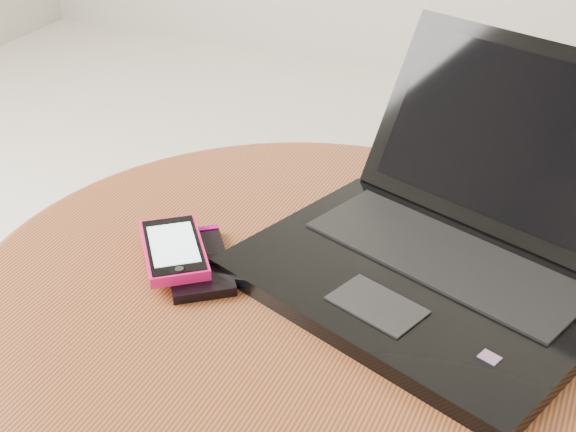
% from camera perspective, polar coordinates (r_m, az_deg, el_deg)
% --- Properties ---
extents(table, '(0.66, 0.66, 0.52)m').
position_cam_1_polar(table, '(0.82, 0.80, -11.55)').
color(table, '#4D280D').
rests_on(table, ground).
extents(laptop, '(0.41, 0.42, 0.19)m').
position_cam_1_polar(laptop, '(0.77, 11.44, -1.73)').
color(laptop, black).
rests_on(laptop, table).
extents(phone_black, '(0.12, 0.13, 0.01)m').
position_cam_1_polar(phone_black, '(0.79, -6.58, -3.33)').
color(phone_black, black).
rests_on(phone_black, table).
extents(phone_pink, '(0.11, 0.12, 0.01)m').
position_cam_1_polar(phone_pink, '(0.79, -8.26, -2.38)').
color(phone_pink, '#E81162').
rests_on(phone_pink, phone_black).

